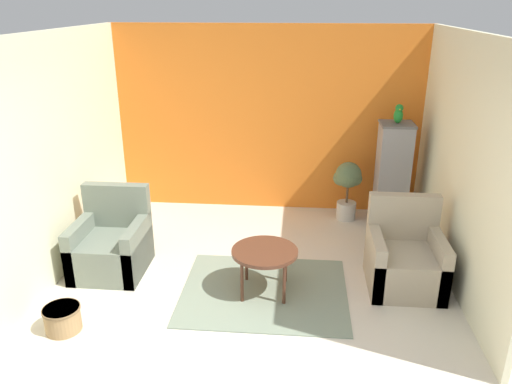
# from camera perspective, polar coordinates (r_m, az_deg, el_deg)

# --- Properties ---
(ground_plane) EXTENTS (20.00, 20.00, 0.00)m
(ground_plane) POSITION_cam_1_polar(r_m,az_deg,el_deg) (4.60, -2.19, -19.63)
(ground_plane) COLOR beige
(ground_plane) RESTS_ON ground
(wall_back_accent) EXTENTS (4.53, 0.06, 2.70)m
(wall_back_accent) POSITION_cam_1_polar(r_m,az_deg,el_deg) (7.37, 1.32, 8.20)
(wall_back_accent) COLOR orange
(wall_back_accent) RESTS_ON ground_plane
(wall_left) EXTENTS (0.06, 3.69, 2.70)m
(wall_left) POSITION_cam_1_polar(r_m,az_deg,el_deg) (6.17, -21.21, 4.18)
(wall_left) COLOR beige
(wall_left) RESTS_ON ground_plane
(wall_right) EXTENTS (0.06, 3.69, 2.70)m
(wall_right) POSITION_cam_1_polar(r_m,az_deg,el_deg) (5.81, 22.55, 3.01)
(wall_right) COLOR beige
(wall_right) RESTS_ON ground_plane
(area_rug) EXTENTS (1.80, 1.50, 0.01)m
(area_rug) POSITION_cam_1_polar(r_m,az_deg,el_deg) (5.59, 0.97, -11.25)
(area_rug) COLOR gray
(area_rug) RESTS_ON ground_plane
(coffee_table) EXTENTS (0.71, 0.71, 0.51)m
(coffee_table) POSITION_cam_1_polar(r_m,az_deg,el_deg) (5.36, 1.00, -7.10)
(coffee_table) COLOR #512D1E
(coffee_table) RESTS_ON ground_plane
(armchair_left) EXTENTS (0.79, 0.82, 0.97)m
(armchair_left) POSITION_cam_1_polar(r_m,az_deg,el_deg) (6.10, -16.18, -5.96)
(armchair_left) COLOR slate
(armchair_left) RESTS_ON ground_plane
(armchair_right) EXTENTS (0.79, 0.82, 0.97)m
(armchair_right) POSITION_cam_1_polar(r_m,az_deg,el_deg) (5.80, 16.61, -7.48)
(armchair_right) COLOR tan
(armchair_right) RESTS_ON ground_plane
(birdcage) EXTENTS (0.49, 0.49, 1.47)m
(birdcage) POSITION_cam_1_polar(r_m,az_deg,el_deg) (7.14, 15.28, 1.75)
(birdcage) COLOR slate
(birdcage) RESTS_ON ground_plane
(parrot) EXTENTS (0.12, 0.22, 0.26)m
(parrot) POSITION_cam_1_polar(r_m,az_deg,el_deg) (6.92, 15.96, 8.54)
(parrot) COLOR #1E842D
(parrot) RESTS_ON birdcage
(potted_plant) EXTENTS (0.40, 0.37, 0.86)m
(potted_plant) POSITION_cam_1_polar(r_m,az_deg,el_deg) (7.24, 10.43, 0.93)
(potted_plant) COLOR beige
(potted_plant) RESTS_ON ground_plane
(wicker_basket) EXTENTS (0.36, 0.36, 0.25)m
(wicker_basket) POSITION_cam_1_polar(r_m,az_deg,el_deg) (5.29, -21.24, -13.27)
(wicker_basket) COLOR #A37F51
(wicker_basket) RESTS_ON ground_plane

